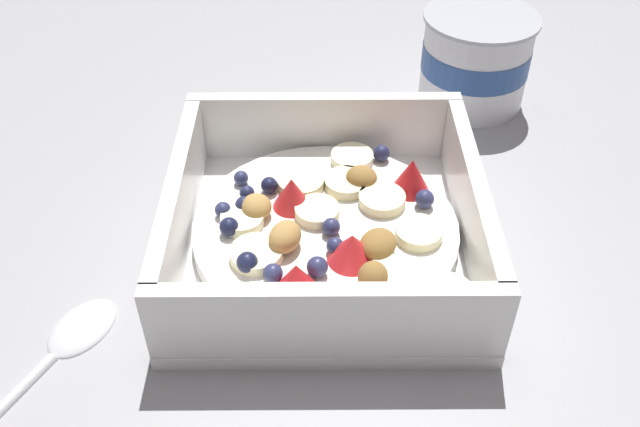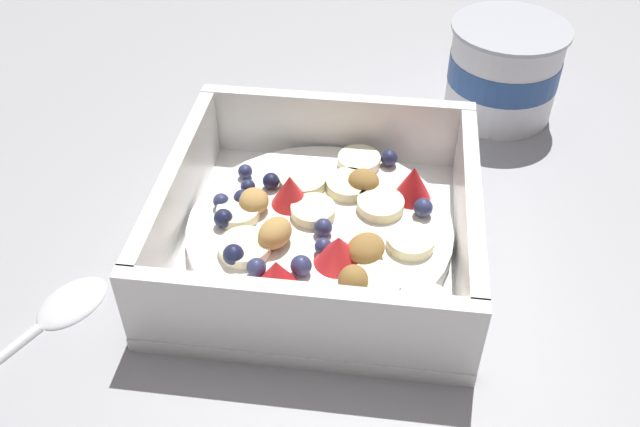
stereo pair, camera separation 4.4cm
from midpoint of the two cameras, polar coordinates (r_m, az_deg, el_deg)
ground_plane at (r=0.46m, az=-3.41°, el=-3.04°), size 2.40×2.40×0.00m
fruit_bowl at (r=0.44m, az=-2.71°, el=-1.25°), size 0.19×0.19×0.06m
spoon at (r=0.43m, az=-24.72°, el=-10.79°), size 0.10×0.16×0.01m
yogurt_cup at (r=0.59m, az=10.23°, el=12.34°), size 0.09×0.09×0.08m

